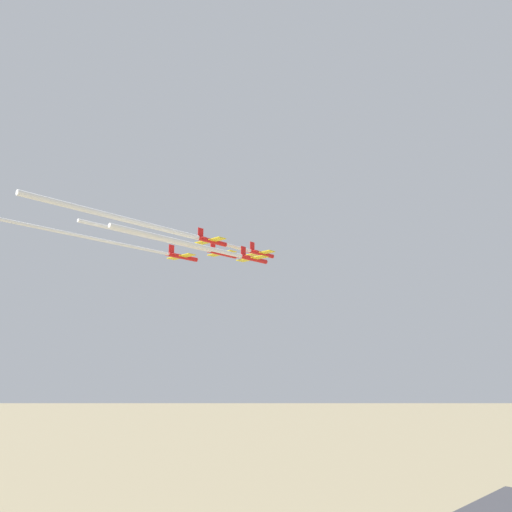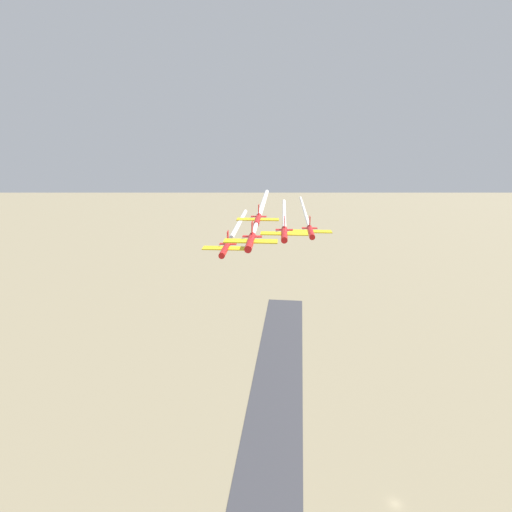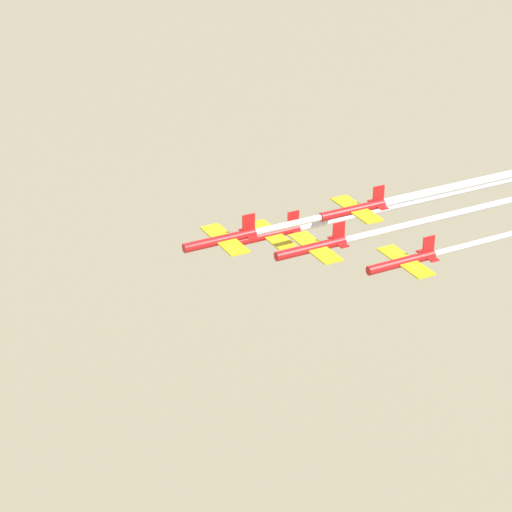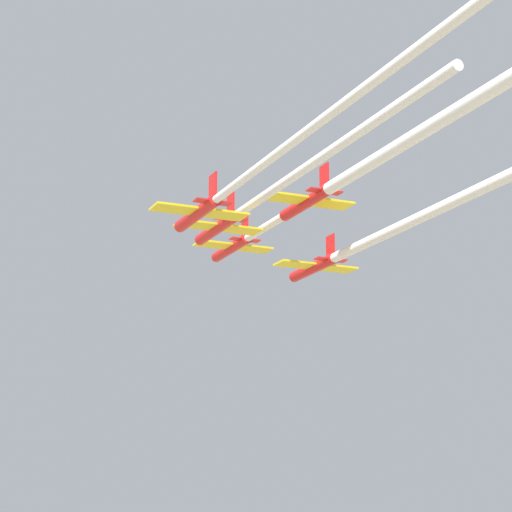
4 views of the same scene
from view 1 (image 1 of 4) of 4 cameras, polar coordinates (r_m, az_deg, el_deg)
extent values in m
cylinder|color=red|center=(158.74, 0.65, 0.27)|extent=(2.41, 10.96, 1.33)
cube|color=yellow|center=(158.20, 0.48, 0.31)|extent=(10.40, 3.90, 0.22)
cube|color=red|center=(155.86, -0.43, 1.13)|extent=(0.36, 1.94, 2.66)
cube|color=red|center=(155.48, -0.43, 0.54)|extent=(3.98, 1.71, 0.15)
cylinder|color=red|center=(155.11, -3.75, 0.24)|extent=(2.41, 10.96, 1.33)
cube|color=yellow|center=(154.62, -3.95, 0.29)|extent=(10.40, 3.90, 0.22)
cube|color=red|center=(152.48, -4.94, 1.13)|extent=(0.36, 1.94, 2.66)
cube|color=red|center=(152.09, -4.95, 0.52)|extent=(3.98, 1.71, 0.15)
cylinder|color=red|center=(145.75, -0.26, -0.35)|extent=(2.41, 10.96, 1.33)
cube|color=yellow|center=(145.23, -0.45, -0.31)|extent=(10.40, 3.90, 0.22)
cube|color=red|center=(142.90, -1.46, 0.58)|extent=(0.36, 1.94, 2.66)
cube|color=red|center=(142.54, -1.46, -0.07)|extent=(3.98, 1.71, 0.15)
cylinder|color=red|center=(152.25, -8.35, -0.12)|extent=(2.41, 10.96, 1.33)
cube|color=yellow|center=(151.79, -8.56, -0.08)|extent=(10.40, 3.90, 0.22)
cube|color=red|center=(149.86, -9.64, 0.78)|extent=(0.36, 1.94, 2.66)
cube|color=red|center=(149.49, -9.66, 0.16)|extent=(3.98, 1.71, 0.15)
cylinder|color=red|center=(143.57, -5.04, 1.69)|extent=(2.41, 10.96, 1.33)
cube|color=yellow|center=(143.09, -5.25, 1.74)|extent=(10.40, 3.90, 0.22)
cube|color=red|center=(141.08, -6.35, 2.67)|extent=(0.36, 1.94, 2.66)
cube|color=red|center=(140.65, -6.37, 2.02)|extent=(3.98, 1.71, 0.15)
cylinder|color=white|center=(136.75, -8.29, 2.49)|extent=(6.32, 53.55, 0.96)
cylinder|color=white|center=(138.02, -11.81, 2.09)|extent=(5.28, 43.26, 0.95)
cylinder|color=white|center=(127.66, -8.31, 1.53)|extent=(5.40, 42.49, 1.15)
cylinder|color=white|center=(134.27, -19.10, 2.12)|extent=(6.27, 54.38, 0.83)
cylinder|color=white|center=(125.57, -15.18, 4.17)|extent=(6.29, 49.64, 1.32)
camera|label=2|loc=(223.83, 11.73, 1.56)|focal=28.00mm
camera|label=3|loc=(288.83, -9.32, 7.06)|focal=70.00mm
camera|label=4|loc=(149.08, -48.42, -7.42)|focal=70.00mm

